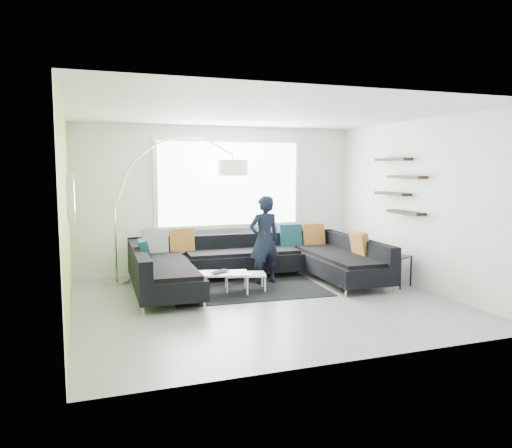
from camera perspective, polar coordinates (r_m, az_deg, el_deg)
The scene contains 9 objects.
ground at distance 7.63m, azimuth 0.94°, elevation -8.82°, with size 5.50×5.50×0.00m, color gray.
room_shell at distance 7.56m, azimuth 0.69°, elevation 4.95°, with size 5.54×5.04×2.82m.
sectional_sofa at distance 8.52m, azimuth -0.11°, elevation -4.52°, with size 4.14×2.64×0.88m.
rug at distance 8.42m, azimuth -1.23°, elevation -7.29°, with size 2.53×1.84×0.01m, color black.
coffee_table at distance 8.15m, azimuth -2.52°, elevation -6.60°, with size 1.03×0.60×0.34m, color silver.
arc_lamp at distance 8.92m, azimuth -15.89°, elevation 1.53°, with size 2.40×0.89×2.56m, color white, non-canonical shape.
side_table at distance 8.83m, azimuth 15.77°, elevation -5.18°, with size 0.38×0.38×0.53m, color black.
person at distance 8.61m, azimuth 0.95°, elevation -1.84°, with size 0.60×0.43×1.53m, color black.
laptop at distance 7.99m, azimuth -3.86°, elevation -5.53°, with size 0.44×0.41×0.03m, color black.
Camera 1 is at (-2.59, -6.89, 2.02)m, focal length 35.00 mm.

